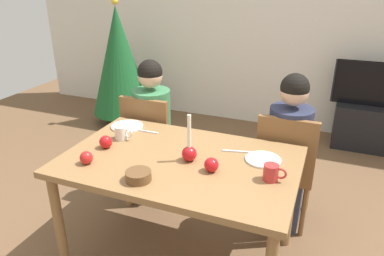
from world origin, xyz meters
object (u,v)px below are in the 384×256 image
(plate_right, at_px, (263,160))
(bowl_walnuts, at_px, (138,176))
(mug_right, at_px, (272,173))
(plate_left, at_px, (127,126))
(apple_near_candle, at_px, (211,165))
(tv_stand, at_px, (365,126))
(candle_centerpiece, at_px, (189,151))
(tv, at_px, (373,84))
(chair_right, at_px, (285,164))
(dining_table, at_px, (180,171))
(apple_by_right_mug, at_px, (86,158))
(apple_by_left_plate, at_px, (106,142))
(christmas_tree, at_px, (119,61))
(chair_left, at_px, (151,140))
(person_left_child, at_px, (153,132))
(mug_left, at_px, (122,133))
(person_right_child, at_px, (287,155))

(plate_right, height_order, bowl_walnuts, bowl_walnuts)
(mug_right, relative_size, bowl_walnuts, 0.89)
(plate_left, xyz_separation_m, plate_right, (1.01, -0.14, 0.00))
(bowl_walnuts, xyz_separation_m, apple_near_candle, (0.33, 0.23, 0.01))
(tv_stand, xyz_separation_m, candle_centerpiece, (-1.12, -2.30, 0.57))
(tv_stand, height_order, apple_near_candle, apple_near_candle)
(plate_right, bearing_deg, tv, 71.48)
(chair_right, distance_m, candle_centerpiece, 0.84)
(dining_table, bearing_deg, apple_by_right_mug, -151.92)
(chair_right, height_order, apple_by_left_plate, chair_right)
(chair_right, distance_m, apple_by_left_plate, 1.27)
(tv, distance_m, apple_by_left_plate, 2.88)
(chair_right, height_order, candle_centerpiece, candle_centerpiece)
(christmas_tree, relative_size, candle_centerpiece, 5.19)
(mug_right, relative_size, apple_by_right_mug, 1.64)
(chair_right, distance_m, apple_by_right_mug, 1.38)
(chair_left, bearing_deg, apple_by_left_plate, -87.32)
(bowl_walnuts, relative_size, apple_by_right_mug, 1.83)
(candle_centerpiece, height_order, bowl_walnuts, candle_centerpiece)
(bowl_walnuts, height_order, apple_by_left_plate, apple_by_left_plate)
(dining_table, height_order, plate_right, plate_right)
(candle_centerpiece, distance_m, apple_by_right_mug, 0.60)
(dining_table, distance_m, chair_left, 0.82)
(person_left_child, height_order, apple_by_left_plate, person_left_child)
(candle_centerpiece, distance_m, apple_by_left_plate, 0.56)
(person_left_child, distance_m, bowl_walnuts, 1.05)
(mug_left, distance_m, apple_by_left_plate, 0.15)
(bowl_walnuts, relative_size, apple_near_candle, 1.70)
(apple_by_right_mug, bearing_deg, christmas_tree, 117.92)
(person_right_child, xyz_separation_m, tv_stand, (0.63, 1.66, -0.33))
(plate_right, xyz_separation_m, apple_near_candle, (-0.25, -0.23, 0.04))
(person_left_child, distance_m, person_right_child, 1.08)
(mug_right, bearing_deg, mug_left, 171.63)
(person_right_child, relative_size, tv, 1.48)
(tv, distance_m, mug_right, 2.43)
(candle_centerpiece, bearing_deg, tv_stand, 63.99)
(plate_right, distance_m, mug_left, 0.94)
(tv, relative_size, candle_centerpiece, 2.71)
(mug_left, relative_size, bowl_walnuts, 0.91)
(candle_centerpiece, bearing_deg, dining_table, 178.26)
(bowl_walnuts, bearing_deg, chair_right, 53.85)
(chair_left, distance_m, tv_stand, 2.42)
(plate_left, bearing_deg, candle_centerpiece, -26.40)
(tv, relative_size, apple_near_candle, 9.56)
(christmas_tree, xyz_separation_m, mug_right, (2.20, -1.99, 0.01))
(christmas_tree, bearing_deg, tv_stand, 7.14)
(bowl_walnuts, bearing_deg, candle_centerpiece, 60.74)
(christmas_tree, relative_size, apple_by_right_mug, 19.76)
(apple_by_right_mug, bearing_deg, tv_stand, 56.92)
(tv_stand, bearing_deg, plate_left, -130.86)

